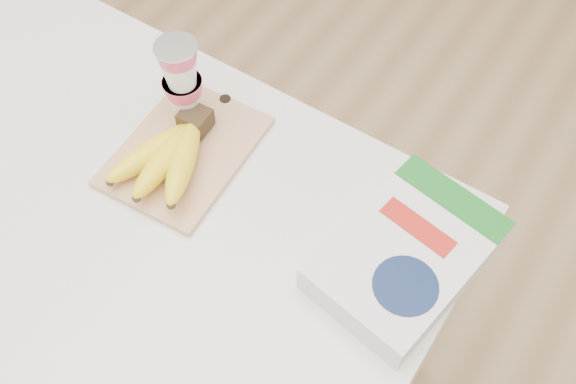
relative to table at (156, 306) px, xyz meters
The scene contains 5 objects.
table is the anchor object (origin of this frame).
cutting_board 0.42m from the table, 78.04° to the left, with size 0.19×0.26×0.01m, color tan.
bananas 0.44m from the table, 73.79° to the left, with size 0.15×0.21×0.07m.
yogurt_stack 0.53m from the table, 93.00° to the left, with size 0.07×0.07×0.16m.
cereal_box 0.62m from the table, 20.70° to the left, with size 0.22×0.30×0.06m.
Camera 1 is at (0.53, -0.30, 1.64)m, focal length 40.00 mm.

